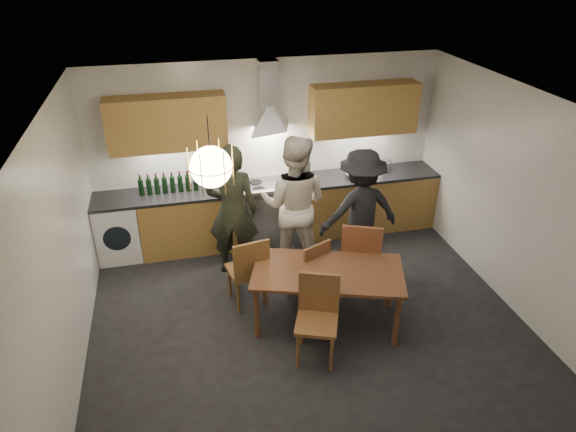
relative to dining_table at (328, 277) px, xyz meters
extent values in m
plane|color=black|center=(-0.21, 0.08, -0.63)|extent=(5.00, 5.00, 0.00)
cube|color=white|center=(-0.21, 2.33, 0.67)|extent=(5.00, 0.02, 2.60)
cube|color=white|center=(-0.21, -2.17, 0.67)|extent=(5.00, 0.02, 2.60)
cube|color=white|center=(-2.71, 0.08, 0.67)|extent=(0.02, 4.50, 2.60)
cube|color=white|center=(2.29, 0.08, 0.67)|extent=(0.02, 4.50, 2.60)
cube|color=white|center=(-0.21, 0.08, 1.97)|extent=(5.00, 4.50, 0.02)
cube|color=#BA8E47|center=(-1.39, 2.03, -0.20)|extent=(1.45, 0.60, 0.86)
cube|color=#BA8E47|center=(1.26, 2.03, -0.20)|extent=(2.05, 0.60, 0.86)
cube|color=white|center=(-2.41, 2.03, -0.21)|extent=(0.58, 0.58, 0.85)
cube|color=black|center=(-1.69, 2.03, 0.25)|extent=(2.05, 0.62, 0.04)
cube|color=black|center=(1.26, 2.03, 0.25)|extent=(2.05, 0.62, 0.04)
cube|color=silver|center=(-0.21, 2.03, -0.23)|extent=(0.90, 0.60, 0.80)
cube|color=black|center=(-0.21, 1.75, -0.25)|extent=(0.78, 0.02, 0.42)
cube|color=slate|center=(-0.21, 2.03, 0.21)|extent=(0.90, 0.60, 0.08)
cube|color=silver|center=(-0.21, 1.77, 0.27)|extent=(0.90, 0.08, 0.04)
cube|color=tan|center=(-1.59, 2.16, 1.23)|extent=(1.55, 0.35, 0.72)
cube|color=tan|center=(1.16, 2.16, 1.23)|extent=(1.55, 0.35, 0.72)
cube|color=silver|center=(-0.21, 2.20, 1.66)|extent=(0.26, 0.22, 0.62)
cylinder|color=black|center=(-1.21, -0.02, 1.72)|extent=(0.01, 0.01, 0.50)
sphere|color=#FFE0A5|center=(-1.21, -0.02, 1.47)|extent=(0.40, 0.40, 0.40)
torus|color=gold|center=(-1.21, -0.02, 1.47)|extent=(0.43, 0.43, 0.01)
cube|color=brown|center=(0.00, 0.00, 0.06)|extent=(1.87, 1.33, 0.04)
cylinder|color=brown|center=(-0.84, -0.09, -0.29)|extent=(0.07, 0.07, 0.68)
cylinder|color=brown|center=(-0.62, 0.57, -0.29)|extent=(0.07, 0.07, 0.68)
cylinder|color=brown|center=(0.62, -0.57, -0.29)|extent=(0.07, 0.07, 0.68)
cylinder|color=brown|center=(0.84, 0.09, -0.29)|extent=(0.07, 0.07, 0.68)
cube|color=brown|center=(-0.84, 0.57, -0.16)|extent=(0.51, 0.51, 0.04)
cube|color=brown|center=(-0.80, 0.37, 0.10)|extent=(0.44, 0.12, 0.48)
cylinder|color=brown|center=(-0.69, 0.77, -0.41)|extent=(0.04, 0.04, 0.45)
cylinder|color=brown|center=(-0.63, 0.42, -0.41)|extent=(0.04, 0.04, 0.45)
cylinder|color=brown|center=(-1.04, 0.71, -0.41)|extent=(0.04, 0.04, 0.45)
cylinder|color=brown|center=(-0.98, 0.36, -0.41)|extent=(0.04, 0.04, 0.45)
cube|color=brown|center=(-0.11, 0.48, -0.21)|extent=(0.52, 0.52, 0.04)
cube|color=brown|center=(-0.03, 0.32, 0.02)|extent=(0.37, 0.20, 0.43)
cylinder|color=brown|center=(-0.03, 0.69, -0.43)|extent=(0.03, 0.03, 0.40)
cylinder|color=brown|center=(0.10, 0.40, -0.43)|extent=(0.03, 0.03, 0.40)
cylinder|color=brown|center=(-0.32, 0.56, -0.43)|extent=(0.03, 0.03, 0.40)
cylinder|color=brown|center=(-0.19, 0.27, -0.43)|extent=(0.03, 0.03, 0.40)
cube|color=brown|center=(0.59, 0.49, -0.12)|extent=(0.62, 0.62, 0.05)
cube|color=brown|center=(0.50, 0.29, 0.16)|extent=(0.46, 0.22, 0.52)
cylinder|color=brown|center=(0.84, 0.59, -0.39)|extent=(0.04, 0.04, 0.49)
cylinder|color=brown|center=(0.69, 0.24, -0.39)|extent=(0.04, 0.04, 0.49)
cylinder|color=brown|center=(0.48, 0.74, -0.39)|extent=(0.04, 0.04, 0.49)
cylinder|color=brown|center=(0.33, 0.38, -0.39)|extent=(0.04, 0.04, 0.49)
cube|color=brown|center=(-0.28, -0.55, -0.17)|extent=(0.56, 0.56, 0.04)
cube|color=brown|center=(-0.21, -0.37, 0.09)|extent=(0.42, 0.20, 0.47)
cylinder|color=brown|center=(-0.51, -0.65, -0.41)|extent=(0.04, 0.04, 0.44)
cylinder|color=brown|center=(-0.38, -0.32, -0.41)|extent=(0.04, 0.04, 0.44)
cylinder|color=brown|center=(-0.18, -0.78, -0.41)|extent=(0.04, 0.04, 0.44)
cylinder|color=brown|center=(-0.06, -0.45, -0.41)|extent=(0.04, 0.04, 0.44)
imported|color=black|center=(-0.89, 1.30, 0.28)|extent=(0.75, 0.58, 1.82)
imported|color=beige|center=(-0.09, 1.24, 0.31)|extent=(1.12, 1.02, 1.88)
imported|color=black|center=(0.77, 1.05, 0.21)|extent=(1.13, 0.70, 1.69)
imported|color=silver|center=(1.03, 1.99, 0.31)|extent=(0.34, 0.34, 0.07)
cylinder|color=#BDBCC0|center=(1.51, 2.09, 0.34)|extent=(0.26, 0.26, 0.15)
camera|label=1|loc=(-1.53, -4.54, 3.37)|focal=32.00mm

